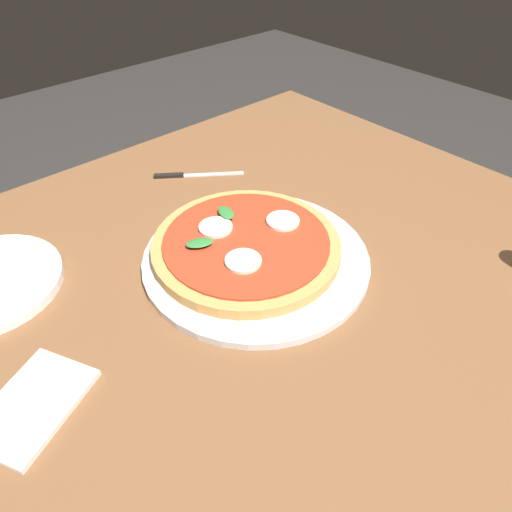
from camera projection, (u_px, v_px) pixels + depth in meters
ground_plane at (235, 492)px, 1.17m from camera, size 6.00×6.00×0.00m
dining_table at (224, 327)px, 0.75m from camera, size 1.21×0.91×0.74m
serving_tray at (256, 258)px, 0.71m from camera, size 0.35×0.35×0.01m
pizza at (246, 245)px, 0.71m from camera, size 0.29×0.29×0.03m
napkin at (33, 405)px, 0.52m from camera, size 0.16×0.14×0.01m
knife at (187, 175)px, 0.91m from camera, size 0.15×0.11×0.01m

